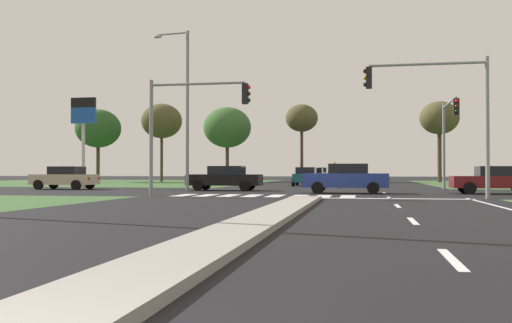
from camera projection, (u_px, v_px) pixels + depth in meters
name	position (u px, v px, depth m)	size (l,w,h in m)	color
ground_plane	(321.00, 192.00, 32.21)	(200.00, 200.00, 0.00)	black
grass_verge_far_left	(99.00, 182.00, 60.97)	(35.00, 35.00, 0.01)	#385B2D
median_island_near	(264.00, 218.00, 13.53)	(1.20, 22.00, 0.14)	gray
median_island_far	(339.00, 183.00, 56.78)	(1.20, 36.00, 0.14)	#ADA89E
lane_dash_near	(452.00, 259.00, 7.68)	(0.14, 2.00, 0.01)	silver
lane_dash_second	(413.00, 221.00, 13.58)	(0.14, 2.00, 0.01)	silver
lane_dash_third	(398.00, 206.00, 19.47)	(0.14, 2.00, 0.01)	silver
lane_dash_fourth	(389.00, 198.00, 25.37)	(0.14, 2.00, 0.01)	silver
lane_dash_fifth	(384.00, 193.00, 31.27)	(0.14, 2.00, 0.01)	silver
stop_bar_near	(397.00, 199.00, 24.63)	(6.40, 0.50, 0.01)	silver
crosswalk_bar_near	(184.00, 195.00, 28.27)	(0.70, 2.80, 0.01)	silver
crosswalk_bar_second	(206.00, 195.00, 28.06)	(0.70, 2.80, 0.01)	silver
crosswalk_bar_third	(229.00, 196.00, 27.85)	(0.70, 2.80, 0.01)	silver
crosswalk_bar_fourth	(252.00, 196.00, 27.64)	(0.70, 2.80, 0.01)	silver
crosswalk_bar_fifth	(276.00, 196.00, 27.43)	(0.70, 2.80, 0.01)	silver
crosswalk_bar_sixth	(299.00, 196.00, 27.22)	(0.70, 2.80, 0.01)	silver
crosswalk_bar_seventh	(323.00, 196.00, 27.00)	(0.70, 2.80, 0.01)	silver
crosswalk_bar_eighth	(348.00, 196.00, 26.79)	(0.70, 2.80, 0.01)	silver
car_maroon_near	(495.00, 180.00, 29.98)	(4.36, 2.09, 1.46)	maroon
car_beige_second	(65.00, 178.00, 37.61)	(4.20, 2.09, 1.51)	#BCAD8E
car_white_third	(319.00, 175.00, 63.49)	(2.07, 4.64, 1.61)	silver
car_navy_fourth	(314.00, 176.00, 54.31)	(2.07, 4.28, 1.51)	#161E47
car_blue_fifth	(346.00, 178.00, 30.86)	(4.57, 2.04, 1.60)	navy
car_teal_sixth	(306.00, 176.00, 46.68)	(1.97, 4.46, 1.52)	#19565B
car_black_seventh	(225.00, 178.00, 35.30)	(4.60, 1.98, 1.52)	black
traffic_signal_near_left	(187.00, 115.00, 26.85)	(4.94, 0.32, 5.56)	gray
traffic_signal_near_right	(442.00, 101.00, 24.74)	(5.33, 0.32, 6.14)	gray
traffic_signal_far_right	(448.00, 127.00, 35.41)	(0.32, 5.43, 5.65)	gray
street_lamp_second	(185.00, 102.00, 34.35)	(2.39, 0.50, 9.69)	gray
pedestrian_at_median	(334.00, 171.00, 44.84)	(0.34, 0.34, 1.81)	maroon
fuel_price_totem	(83.00, 122.00, 39.83)	(1.80, 0.24, 6.36)	silver
treeline_near	(98.00, 129.00, 63.43)	(5.04, 5.04, 8.12)	#423323
treeline_second	(162.00, 121.00, 65.36)	(4.67, 4.67, 8.97)	#423323
treeline_third	(227.00, 128.00, 66.24)	(5.55, 5.55, 8.67)	#423323
treeline_fourth	(302.00, 119.00, 64.79)	(3.68, 3.68, 8.83)	#423323
treeline_fifth	(439.00, 118.00, 62.19)	(4.24, 4.24, 8.85)	#423323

